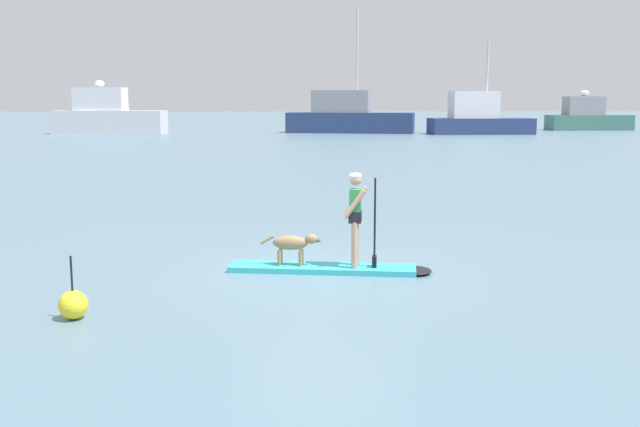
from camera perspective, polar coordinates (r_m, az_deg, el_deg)
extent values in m
plane|color=slate|center=(13.07, 0.19, -4.58)|extent=(400.00, 400.00, 0.00)
cube|color=#33B2BF|center=(13.06, 0.19, -4.37)|extent=(3.43, 1.16, 0.10)
ellipsoid|color=black|center=(13.00, 7.62, -4.51)|extent=(0.65, 0.71, 0.10)
cylinder|color=tan|center=(13.04, 2.83, -2.30)|extent=(0.12, 0.12, 0.83)
cylinder|color=tan|center=(12.79, 2.76, -2.53)|extent=(0.12, 0.12, 0.83)
cube|color=black|center=(12.83, 2.81, -0.24)|extent=(0.27, 0.39, 0.20)
cube|color=#338C4C|center=(12.80, 2.82, 0.69)|extent=(0.25, 0.37, 0.58)
sphere|color=tan|center=(12.74, 2.84, 2.73)|extent=(0.22, 0.22, 0.22)
ellipsoid|color=white|center=(12.73, 2.84, 3.00)|extent=(0.23, 0.23, 0.11)
cylinder|color=tan|center=(12.98, 2.87, 0.99)|extent=(0.43, 0.15, 0.54)
cylinder|color=tan|center=(12.60, 2.77, 0.76)|extent=(0.43, 0.15, 0.54)
cylinder|color=black|center=(12.83, 4.37, -0.74)|extent=(0.04, 0.04, 1.61)
cube|color=black|center=(12.97, 4.33, -3.81)|extent=(0.11, 0.19, 0.20)
ellipsoid|color=#997A51|center=(13.04, -2.36, -2.33)|extent=(0.67, 0.31, 0.26)
ellipsoid|color=#997A51|center=(12.97, -0.69, -2.03)|extent=(0.24, 0.19, 0.18)
ellipsoid|color=brown|center=(12.96, -0.21, -2.13)|extent=(0.13, 0.10, 0.08)
cylinder|color=#997A51|center=(13.09, -4.20, -2.08)|extent=(0.27, 0.09, 0.18)
cylinder|color=#997A51|center=(13.14, -1.47, -3.44)|extent=(0.07, 0.07, 0.28)
cylinder|color=#997A51|center=(12.99, -1.56, -3.59)|extent=(0.07, 0.07, 0.28)
cylinder|color=#997A51|center=(13.19, -3.14, -3.40)|extent=(0.07, 0.07, 0.28)
cylinder|color=#997A51|center=(13.05, -3.25, -3.54)|extent=(0.07, 0.07, 0.28)
cube|color=silver|center=(70.10, -16.34, 6.96)|extent=(10.54, 3.69, 2.17)
cube|color=silver|center=(70.27, -17.03, 8.68)|extent=(4.83, 2.42, 2.11)
ellipsoid|color=white|center=(70.28, -17.09, 9.83)|extent=(0.90, 0.90, 0.60)
cube|color=navy|center=(69.79, 2.43, 7.21)|extent=(12.55, 5.97, 1.93)
cube|color=gray|center=(69.69, 1.69, 8.87)|extent=(5.87, 3.63, 2.11)
cylinder|color=silver|center=(69.92, 2.97, 12.04)|extent=(0.20, 0.20, 9.87)
cylinder|color=silver|center=(69.69, 1.69, 8.99)|extent=(4.16, 1.12, 0.14)
cube|color=navy|center=(68.73, 12.61, 6.78)|extent=(9.52, 3.65, 1.46)
cube|color=silver|center=(68.51, 12.09, 8.43)|extent=(4.32, 2.65, 2.47)
cylinder|color=silver|center=(68.85, 13.12, 10.36)|extent=(0.20, 0.20, 7.18)
cylinder|color=silver|center=(68.51, 12.09, 8.41)|extent=(3.30, 0.24, 0.14)
cube|color=#3F7266|center=(81.31, 20.54, 6.77)|extent=(8.49, 3.07, 1.58)
cube|color=gray|center=(81.03, 20.19, 8.03)|extent=(3.82, 2.30, 1.92)
ellipsoid|color=white|center=(81.04, 20.24, 8.95)|extent=(0.90, 0.90, 0.60)
sphere|color=yellow|center=(10.79, -18.99, -6.87)|extent=(0.41, 0.41, 0.41)
cylinder|color=black|center=(10.68, -19.11, -4.51)|extent=(0.03, 0.03, 0.50)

